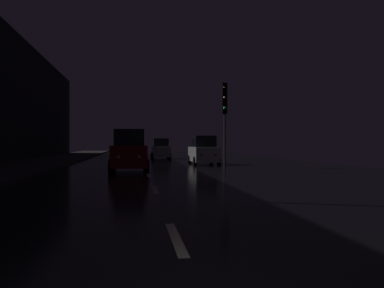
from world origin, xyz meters
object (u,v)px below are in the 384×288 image
at_px(traffic_light_far_right, 225,106).
at_px(car_parked_right_far, 204,151).
at_px(car_approaching_headlights, 129,152).
at_px(car_distant_taillights, 161,149).

xyz_separation_m(traffic_light_far_right, car_parked_right_far, (-0.80, 3.05, -2.91)).
xyz_separation_m(car_approaching_headlights, car_parked_right_far, (5.04, 5.33, -0.11)).
distance_m(car_approaching_headlights, car_parked_right_far, 7.34).
distance_m(car_parked_right_far, car_distant_taillights, 10.68).
bearing_deg(car_distant_taillights, traffic_light_far_right, -167.04).
bearing_deg(traffic_light_far_right, car_approaching_headlights, -59.46).
bearing_deg(traffic_light_far_right, car_distant_taillights, -157.86).
xyz_separation_m(car_approaching_headlights, car_distant_taillights, (2.73, 15.76, -0.14)).
distance_m(car_approaching_headlights, car_distant_taillights, 16.00).
xyz_separation_m(traffic_light_far_right, car_approaching_headlights, (-5.84, -2.28, -2.80)).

